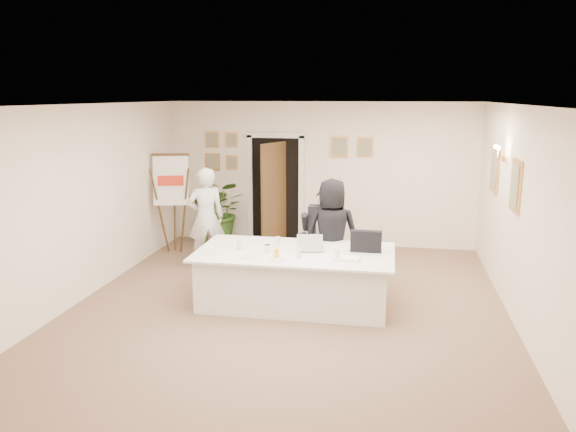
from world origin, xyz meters
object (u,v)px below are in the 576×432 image
(conference_table, at_px, (295,277))
(laptop_bag, at_px, (366,241))
(seated_man, at_px, (322,235))
(standing_woman, at_px, (332,234))
(flip_chart, at_px, (173,208))
(oj_glass, at_px, (277,254))
(paper_stack, at_px, (347,258))
(steel_jug, at_px, (267,249))
(laptop, at_px, (311,240))
(potted_palm, at_px, (219,211))
(standing_man, at_px, (206,218))

(conference_table, height_order, laptop_bag, laptop_bag)
(seated_man, distance_m, standing_woman, 0.44)
(flip_chart, xyz_separation_m, oj_glass, (2.51, -2.59, -0.01))
(laptop_bag, distance_m, paper_stack, 0.50)
(seated_man, bearing_deg, conference_table, -98.55)
(steel_jug, bearing_deg, laptop_bag, 11.78)
(standing_woman, xyz_separation_m, laptop, (-0.22, -0.67, 0.06))
(standing_woman, bearing_deg, laptop_bag, 116.70)
(steel_jug, bearing_deg, conference_table, 19.16)
(potted_palm, xyz_separation_m, oj_glass, (1.88, -3.46, 0.19))
(seated_man, height_order, potted_palm, seated_man)
(standing_man, distance_m, laptop_bag, 3.07)
(conference_table, relative_size, potted_palm, 2.12)
(laptop, height_order, laptop_bag, laptop_bag)
(potted_palm, height_order, laptop, potted_palm)
(conference_table, relative_size, seated_man, 1.89)
(flip_chart, xyz_separation_m, paper_stack, (3.45, -2.48, -0.06))
(conference_table, bearing_deg, oj_glass, -114.62)
(flip_chart, relative_size, laptop, 4.95)
(conference_table, distance_m, standing_woman, 1.00)
(standing_woman, relative_size, steel_jug, 15.50)
(seated_man, height_order, paper_stack, seated_man)
(laptop, bearing_deg, conference_table, -164.08)
(standing_woman, xyz_separation_m, oj_glass, (-0.62, -1.16, -0.01))
(flip_chart, bearing_deg, conference_table, -39.26)
(laptop, relative_size, steel_jug, 3.38)
(flip_chart, bearing_deg, seated_man, -19.71)
(standing_man, xyz_separation_m, oj_glass, (1.62, -1.86, -0.03))
(laptop, bearing_deg, standing_woman, 61.76)
(paper_stack, bearing_deg, oj_glass, -172.95)
(standing_man, height_order, laptop, standing_man)
(flip_chart, xyz_separation_m, standing_man, (0.90, -0.73, 0.01))
(flip_chart, bearing_deg, paper_stack, -35.71)
(laptop, bearing_deg, oj_glass, -138.40)
(conference_table, height_order, potted_palm, potted_palm)
(laptop_bag, distance_m, steel_jug, 1.38)
(conference_table, distance_m, flip_chart, 3.51)
(laptop, bearing_deg, potted_palm, 117.64)
(seated_man, bearing_deg, paper_stack, -66.79)
(flip_chart, distance_m, standing_woman, 3.44)
(paper_stack, bearing_deg, laptop, 144.79)
(conference_table, bearing_deg, steel_jug, -160.84)
(standing_man, bearing_deg, steel_jug, 103.25)
(potted_palm, xyz_separation_m, laptop, (2.28, -2.97, 0.26))
(potted_palm, bearing_deg, conference_table, -56.07)
(paper_stack, bearing_deg, laptop_bag, 62.32)
(conference_table, relative_size, laptop, 7.42)
(paper_stack, distance_m, oj_glass, 0.94)
(standing_man, bearing_deg, standing_woman, 134.00)
(conference_table, bearing_deg, flip_chart, 140.74)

